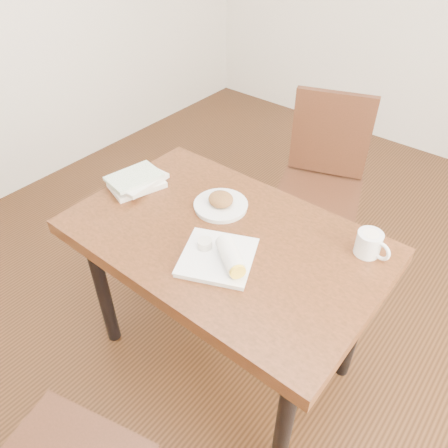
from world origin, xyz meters
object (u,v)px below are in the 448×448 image
Objects in this scene: table at (224,252)px; plate_burrito at (221,256)px; plate_scone at (221,203)px; coffee_mug at (370,243)px; chair_far at (322,174)px; book_stack at (137,181)px.

plate_burrito is (0.08, -0.12, 0.12)m from table.
plate_scone is 1.65× the size of coffee_mug.
chair_far reaches higher than plate_burrito.
plate_scone reaches higher than book_stack.
chair_far is at bearing 128.06° from coffee_mug.
coffee_mug reaches higher than plate_scone.
chair_far is 1.03m from plate_burrito.
chair_far is at bearing 93.05° from table.
chair_far is at bearing 85.02° from plate_scone.
chair_far is 1.00m from book_stack.
table is 0.49m from book_stack.
book_stack is at bearing 167.32° from plate_burrito.
book_stack is (-0.36, -0.11, 0.01)m from plate_scone.
table is at bearing 125.44° from plate_burrito.
chair_far is 3.83× the size of book_stack.
coffee_mug is at bearing 43.74° from plate_burrito.
coffee_mug reaches higher than table.
coffee_mug is (0.45, 0.24, 0.14)m from table.
chair_far reaches higher than book_stack.
table is 8.87× the size of coffee_mug.
coffee_mug is (0.50, -0.64, 0.25)m from chair_far.
coffee_mug is at bearing -51.94° from chair_far.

